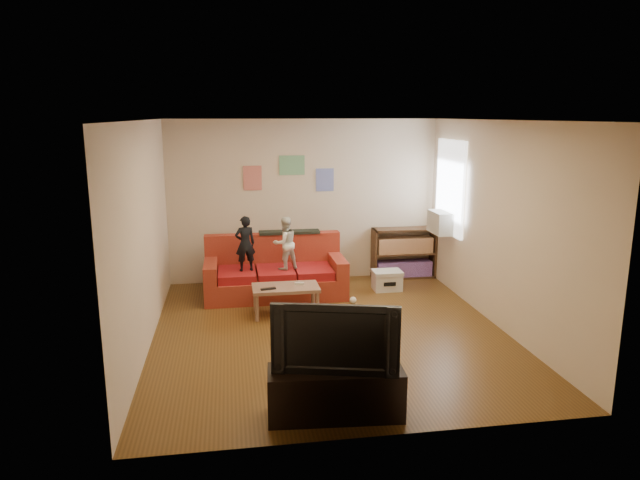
{
  "coord_description": "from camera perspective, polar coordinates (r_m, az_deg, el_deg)",
  "views": [
    {
      "loc": [
        -1.22,
        -6.88,
        2.77
      ],
      "look_at": [
        0.0,
        0.8,
        1.05
      ],
      "focal_mm": 32.0,
      "sensor_mm": 36.0,
      "label": 1
    }
  ],
  "objects": [
    {
      "name": "game_controller",
      "position": [
        8.07,
        -2.08,
        -4.37
      ],
      "size": [
        0.14,
        0.05,
        0.03
      ],
      "primitive_type": "cube",
      "rotation": [
        0.0,
        0.0,
        -0.09
      ],
      "color": "silver",
      "rests_on": "coffee_table"
    },
    {
      "name": "television",
      "position": [
        5.25,
        1.6,
        -9.53
      ],
      "size": [
        1.16,
        0.43,
        0.67
      ],
      "primitive_type": "imported",
      "rotation": [
        0.0,
        0.0,
        -0.25
      ],
      "color": "black",
      "rests_on": "tv_stand"
    },
    {
      "name": "child_b",
      "position": [
        8.66,
        -3.52,
        -0.32
      ],
      "size": [
        0.48,
        0.43,
        0.81
      ],
      "primitive_type": "imported",
      "rotation": [
        0.0,
        0.0,
        3.54
      ],
      "color": "silver",
      "rests_on": "sofa"
    },
    {
      "name": "ac_unit",
      "position": [
        9.31,
        12.03,
        1.73
      ],
      "size": [
        0.28,
        0.55,
        0.35
      ],
      "primitive_type": "cube",
      "color": "#B7B2A3",
      "rests_on": "window"
    },
    {
      "name": "sofa",
      "position": [
        8.95,
        -4.53,
        -3.48
      ],
      "size": [
        2.15,
        0.99,
        0.95
      ],
      "color": "#A03121",
      "rests_on": "ground"
    },
    {
      "name": "window",
      "position": [
        9.27,
        12.88,
        5.15
      ],
      "size": [
        0.04,
        1.08,
        1.48
      ],
      "primitive_type": "cube",
      "color": "white",
      "rests_on": "room_shell"
    },
    {
      "name": "file_box",
      "position": [
        9.25,
        6.71,
        -4.0
      ],
      "size": [
        0.46,
        0.35,
        0.32
      ],
      "color": "silver",
      "rests_on": "ground"
    },
    {
      "name": "tissue",
      "position": [
        8.59,
        3.32,
        -6.01
      ],
      "size": [
        0.13,
        0.13,
        0.1
      ],
      "primitive_type": "sphere",
      "rotation": [
        0.0,
        0.0,
        0.33
      ],
      "color": "white",
      "rests_on": "ground"
    },
    {
      "name": "child_a",
      "position": [
        8.62,
        -7.49,
        -0.36
      ],
      "size": [
        0.34,
        0.25,
        0.84
      ],
      "primitive_type": "imported",
      "rotation": [
        0.0,
        0.0,
        3.33
      ],
      "color": "black",
      "rests_on": "sofa"
    },
    {
      "name": "tv_stand",
      "position": [
        5.49,
        1.56,
        -15.04
      ],
      "size": [
        1.28,
        0.51,
        0.47
      ],
      "primitive_type": "cube",
      "rotation": [
        0.0,
        0.0,
        -0.08
      ],
      "color": "black",
      "rests_on": "ground"
    },
    {
      "name": "bookshelf",
      "position": [
        9.93,
        8.36,
        -1.56
      ],
      "size": [
        1.09,
        0.33,
        0.87
      ],
      "color": "#482F1C",
      "rests_on": "ground"
    },
    {
      "name": "coffee_table",
      "position": [
        8.03,
        -3.46,
        -5.04
      ],
      "size": [
        0.93,
        0.51,
        0.42
      ],
      "color": "#8F6A56",
      "rests_on": "ground"
    },
    {
      "name": "room_shell",
      "position": [
        7.13,
        1.01,
        0.99
      ],
      "size": [
        4.52,
        5.02,
        2.72
      ],
      "color": "brown",
      "rests_on": "ground"
    },
    {
      "name": "artwork_center",
      "position": [
        9.46,
        -2.83,
        7.48
      ],
      "size": [
        0.42,
        0.01,
        0.32
      ],
      "primitive_type": "cube",
      "color": "#72B27F",
      "rests_on": "room_shell"
    },
    {
      "name": "remote",
      "position": [
        7.87,
        -5.19,
        -4.88
      ],
      "size": [
        0.22,
        0.09,
        0.02
      ],
      "primitive_type": "cube",
      "rotation": [
        0.0,
        0.0,
        0.21
      ],
      "color": "black",
      "rests_on": "coffee_table"
    },
    {
      "name": "artwork_left",
      "position": [
        9.43,
        -6.77,
        6.17
      ],
      "size": [
        0.3,
        0.01,
        0.4
      ],
      "primitive_type": "cube",
      "color": "#D87266",
      "rests_on": "room_shell"
    },
    {
      "name": "artwork_right",
      "position": [
        9.56,
        0.48,
        6.04
      ],
      "size": [
        0.3,
        0.01,
        0.38
      ],
      "primitive_type": "cube",
      "color": "#727FCC",
      "rests_on": "room_shell"
    }
  ]
}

